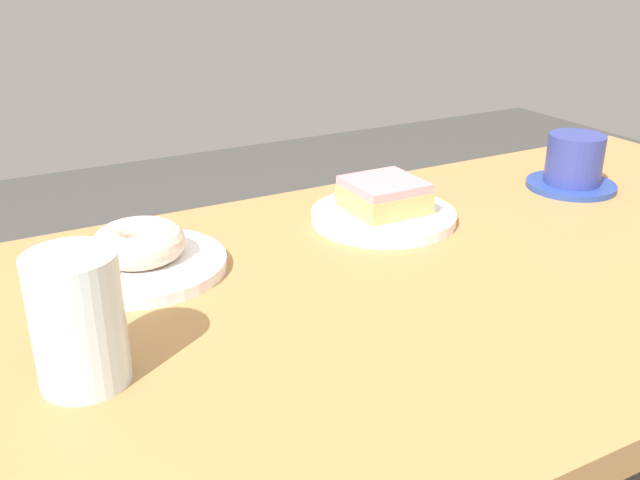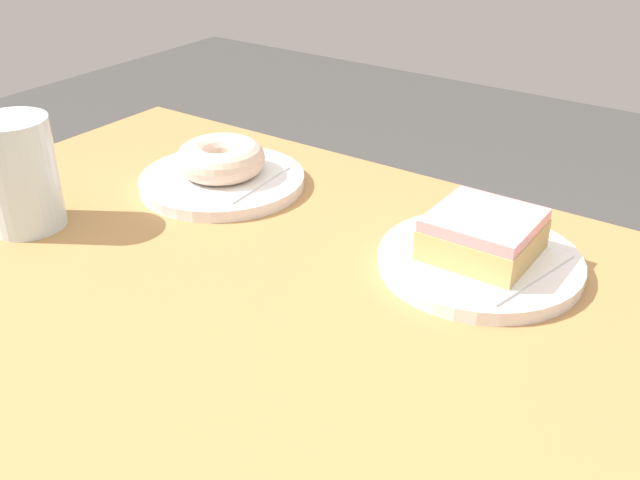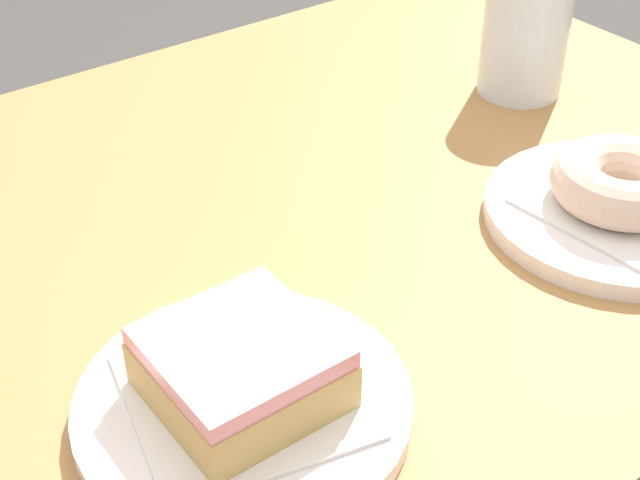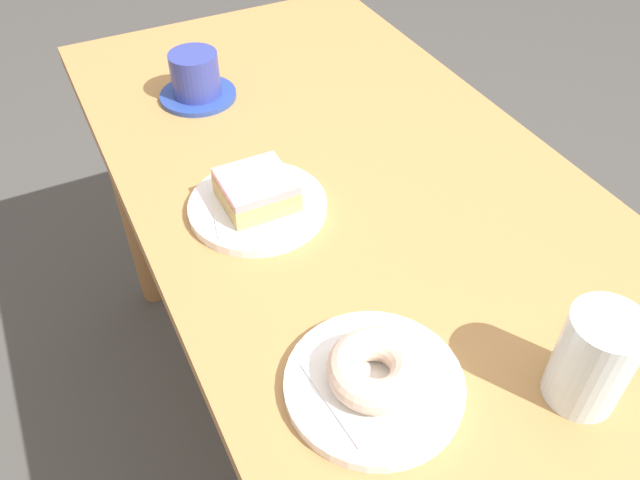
# 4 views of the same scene
# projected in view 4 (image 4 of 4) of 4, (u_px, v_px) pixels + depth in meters

# --- Properties ---
(ground_plane) EXTENTS (6.00, 6.00, 0.00)m
(ground_plane) POSITION_uv_depth(u_px,v_px,m) (340.00, 421.00, 1.49)
(ground_plane) COLOR #42413D
(table) EXTENTS (1.28, 0.66, 0.72)m
(table) POSITION_uv_depth(u_px,v_px,m) (348.00, 230.00, 1.07)
(table) COLOR #A77944
(table) RESTS_ON ground_plane
(plate_glazed_square) EXTENTS (0.20, 0.20, 0.01)m
(plate_glazed_square) POSITION_uv_depth(u_px,v_px,m) (258.00, 206.00, 0.93)
(plate_glazed_square) COLOR white
(plate_glazed_square) RESTS_ON table
(napkin_glazed_square) EXTENTS (0.15, 0.15, 0.00)m
(napkin_glazed_square) POSITION_uv_depth(u_px,v_px,m) (257.00, 202.00, 0.92)
(napkin_glazed_square) COLOR white
(napkin_glazed_square) RESTS_ON plate_glazed_square
(donut_glazed_square) EXTENTS (0.10, 0.10, 0.04)m
(donut_glazed_square) POSITION_uv_depth(u_px,v_px,m) (256.00, 189.00, 0.91)
(donut_glazed_square) COLOR tan
(donut_glazed_square) RESTS_ON napkin_glazed_square
(plate_sugar_ring) EXTENTS (0.20, 0.20, 0.01)m
(plate_sugar_ring) POSITION_uv_depth(u_px,v_px,m) (374.00, 385.00, 0.71)
(plate_sugar_ring) COLOR white
(plate_sugar_ring) RESTS_ON table
(napkin_sugar_ring) EXTENTS (0.13, 0.13, 0.00)m
(napkin_sugar_ring) POSITION_uv_depth(u_px,v_px,m) (374.00, 380.00, 0.70)
(napkin_sugar_ring) COLOR white
(napkin_sugar_ring) RESTS_ON plate_sugar_ring
(donut_sugar_ring) EXTENTS (0.11, 0.11, 0.04)m
(donut_sugar_ring) POSITION_uv_depth(u_px,v_px,m) (376.00, 369.00, 0.69)
(donut_sugar_ring) COLOR beige
(donut_sugar_ring) RESTS_ON napkin_sugar_ring
(water_glass) EXTENTS (0.08, 0.08, 0.12)m
(water_glass) POSITION_uv_depth(u_px,v_px,m) (593.00, 359.00, 0.67)
(water_glass) COLOR silver
(water_glass) RESTS_ON table
(coffee_cup) EXTENTS (0.14, 0.14, 0.09)m
(coffee_cup) POSITION_uv_depth(u_px,v_px,m) (196.00, 78.00, 1.13)
(coffee_cup) COLOR #264091
(coffee_cup) RESTS_ON table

